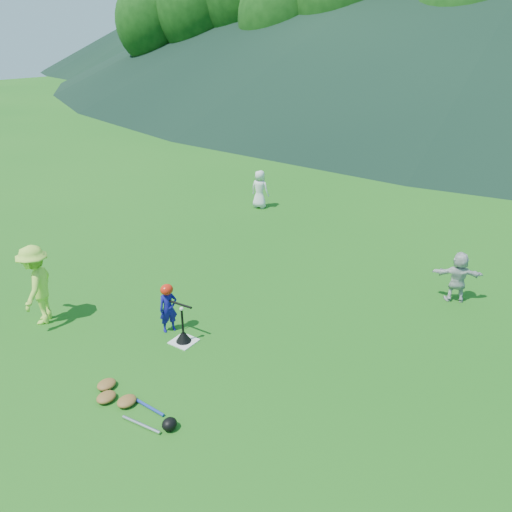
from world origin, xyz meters
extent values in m
plane|color=#1A5F15|center=(0.00, 0.00, 0.00)|extent=(120.00, 120.00, 0.00)
cube|color=silver|center=(0.00, 0.00, 0.01)|extent=(0.45, 0.45, 0.02)
sphere|color=white|center=(0.00, 0.00, 0.74)|extent=(0.08, 0.08, 0.08)
imported|color=navy|center=(-0.51, 0.16, 0.50)|extent=(0.39, 0.44, 1.00)
imported|color=#B6EB45|center=(-2.93, -1.05, 0.84)|extent=(1.15, 1.24, 1.68)
imported|color=silver|center=(-3.32, 7.64, 0.65)|extent=(0.66, 0.46, 1.29)
imported|color=silver|center=(3.91, 4.65, 0.58)|extent=(1.13, 0.75, 1.16)
cone|color=black|center=(0.00, 0.00, 0.11)|extent=(0.30, 0.30, 0.18)
cylinder|color=black|center=(0.00, 0.00, 0.45)|extent=(0.04, 0.04, 0.50)
ellipsoid|color=red|center=(-0.51, 0.16, 0.92)|extent=(0.24, 0.26, 0.22)
cylinder|color=black|center=(-0.21, 0.16, 0.70)|extent=(0.62, 0.05, 0.07)
ellipsoid|color=olive|center=(0.09, -1.98, 0.06)|extent=(0.28, 0.34, 0.13)
ellipsoid|color=olive|center=(0.44, -1.86, 0.06)|extent=(0.28, 0.34, 0.13)
ellipsoid|color=olive|center=(-0.16, -1.76, 0.06)|extent=(0.28, 0.34, 0.13)
cylinder|color=silver|center=(0.99, -2.08, 0.03)|extent=(0.72, 0.12, 0.06)
cylinder|color=#263FA5|center=(0.79, -1.73, 0.03)|extent=(0.68, 0.07, 0.05)
ellipsoid|color=black|center=(1.39, -1.88, 0.09)|extent=(0.22, 0.24, 0.19)
cube|color=gray|center=(0.00, 28.00, 0.60)|extent=(70.00, 0.03, 1.20)
cube|color=yellow|center=(0.00, 28.00, 1.24)|extent=(70.00, 0.08, 0.08)
cylinder|color=gray|center=(-35.00, 28.00, 0.60)|extent=(0.07, 0.07, 1.30)
cylinder|color=gray|center=(0.00, 28.00, 0.60)|extent=(0.07, 0.07, 1.30)
cylinder|color=#382314|center=(-32.00, 32.00, 1.57)|extent=(0.56, 0.56, 3.15)
ellipsoid|color=#164711|center=(-32.00, 32.00, 6.57)|extent=(6.84, 6.84, 7.87)
cylinder|color=#382314|center=(-27.20, 33.50, 1.87)|extent=(0.56, 0.56, 3.74)
ellipsoid|color=#164711|center=(-27.20, 33.50, 7.81)|extent=(8.13, 8.13, 9.35)
cylinder|color=#382314|center=(-22.40, 35.00, 2.17)|extent=(0.56, 0.56, 4.34)
cylinder|color=#382314|center=(-17.60, 32.00, 1.59)|extent=(0.56, 0.56, 3.18)
ellipsoid|color=#164711|center=(-17.60, 32.00, 6.64)|extent=(6.92, 6.92, 7.95)
cylinder|color=#382314|center=(-12.80, 33.50, 1.89)|extent=(0.56, 0.56, 3.78)
cylinder|color=#382314|center=(-8.00, 35.00, 2.19)|extent=(0.56, 0.56, 4.38)
cylinder|color=#382314|center=(-3.20, 32.00, 1.61)|extent=(0.56, 0.56, 3.22)
ellipsoid|color=#164711|center=(-3.20, 32.00, 6.72)|extent=(6.99, 6.99, 8.04)
cone|color=black|center=(-45.00, 76.00, 10.00)|extent=(80.00, 80.00, 20.00)
camera|label=1|loc=(5.73, -5.96, 5.46)|focal=35.00mm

